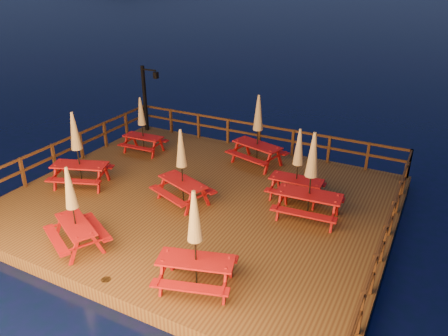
% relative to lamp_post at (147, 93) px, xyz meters
% --- Properties ---
extents(ground, '(500.00, 500.00, 0.00)m').
position_rel_lamp_post_xyz_m(ground, '(5.39, -4.55, -2.20)').
color(ground, black).
rests_on(ground, ground).
extents(deck, '(12.00, 10.00, 0.40)m').
position_rel_lamp_post_xyz_m(deck, '(5.39, -4.55, -2.00)').
color(deck, '#4F3019').
rests_on(deck, ground).
extents(deck_piles, '(11.44, 9.44, 1.40)m').
position_rel_lamp_post_xyz_m(deck_piles, '(5.39, -4.55, -2.50)').
color(deck_piles, '#381D11').
rests_on(deck_piles, ground).
extents(railing, '(11.80, 9.75, 1.10)m').
position_rel_lamp_post_xyz_m(railing, '(5.39, -2.77, -1.03)').
color(railing, '#381D11').
rests_on(railing, deck).
extents(lamp_post, '(0.85, 0.18, 3.00)m').
position_rel_lamp_post_xyz_m(lamp_post, '(0.00, 0.00, 0.00)').
color(lamp_post, black).
rests_on(lamp_post, deck).
extents(picnic_table_0, '(2.14, 1.96, 2.51)m').
position_rel_lamp_post_xyz_m(picnic_table_0, '(4.99, -4.98, -0.49)').
color(picnic_table_0, maroon).
rests_on(picnic_table_0, deck).
extents(picnic_table_1, '(1.77, 1.48, 2.45)m').
position_rel_lamp_post_xyz_m(picnic_table_1, '(8.16, -3.09, -0.52)').
color(picnic_table_1, maroon).
rests_on(picnic_table_1, deck).
extents(picnic_table_2, '(1.69, 1.42, 2.32)m').
position_rel_lamp_post_xyz_m(picnic_table_2, '(1.31, -2.19, -0.59)').
color(picnic_table_2, maroon).
rests_on(picnic_table_2, deck).
extents(picnic_table_3, '(2.17, 1.95, 2.59)m').
position_rel_lamp_post_xyz_m(picnic_table_3, '(7.49, -8.31, -0.45)').
color(picnic_table_3, maroon).
rests_on(picnic_table_3, deck).
extents(picnic_table_4, '(2.29, 2.10, 2.68)m').
position_rel_lamp_post_xyz_m(picnic_table_4, '(1.22, -5.61, -0.40)').
color(picnic_table_4, maroon).
rests_on(picnic_table_4, deck).
extents(picnic_table_5, '(2.27, 2.04, 2.75)m').
position_rel_lamp_post_xyz_m(picnic_table_5, '(5.92, -1.14, -0.37)').
color(picnic_table_5, maroon).
rests_on(picnic_table_5, deck).
extents(picnic_table_6, '(2.06, 1.74, 2.78)m').
position_rel_lamp_post_xyz_m(picnic_table_6, '(8.88, -4.05, -0.35)').
color(picnic_table_6, maroon).
rests_on(picnic_table_6, deck).
extents(picnic_table_7, '(2.12, 1.99, 2.39)m').
position_rel_lamp_post_xyz_m(picnic_table_7, '(3.77, -8.40, -0.55)').
color(picnic_table_7, maroon).
rests_on(picnic_table_7, deck).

